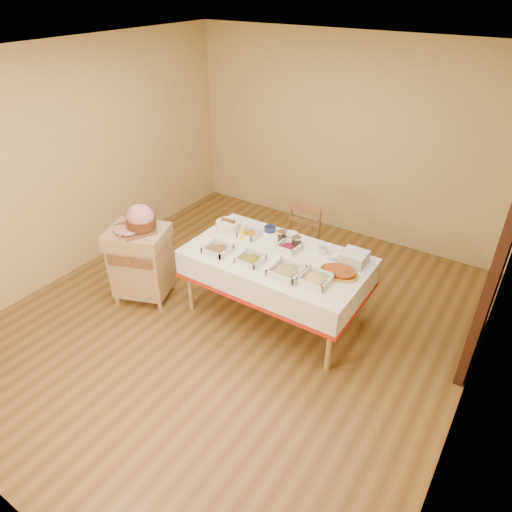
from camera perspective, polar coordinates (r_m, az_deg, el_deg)
The scene contains 23 objects.
room_shell at distance 4.22m, azimuth -2.83°, elevation 5.74°, with size 5.00×5.00×5.00m.
doorway at distance 4.44m, azimuth 28.62°, elevation 0.22°, with size 0.09×1.10×2.20m.
dining_table at distance 4.64m, azimuth 2.57°, elevation -1.57°, with size 1.82×1.02×0.76m.
butcher_cart at distance 5.13m, azimuth -14.21°, elevation -0.49°, with size 0.75×0.70×0.86m.
dining_chair at distance 5.27m, azimuth 5.22°, elevation 1.27°, with size 0.42×0.40×0.94m.
ham_on_board at distance 4.88m, azimuth -14.32°, elevation 4.43°, with size 0.43×0.41×0.28m.
serving_dish_a at distance 4.59m, azimuth -4.82°, elevation 0.81°, with size 0.25×0.24×0.11m.
serving_dish_b at distance 4.43m, azimuth -0.69°, elevation -0.41°, with size 0.23×0.23×0.10m.
serving_dish_c at distance 4.25m, azimuth 3.84°, elevation -1.94°, with size 0.29×0.29×0.12m.
serving_dish_d at distance 4.18m, azimuth 7.48°, elevation -2.88°, with size 0.26×0.26×0.10m.
serving_dish_e at distance 4.86m, azimuth -0.88°, elevation 2.73°, with size 0.21×0.20×0.09m.
serving_dish_f at distance 4.64m, azimuth 4.12°, elevation 1.13°, with size 0.22×0.21×0.10m.
small_bowl_left at distance 5.13m, azimuth -3.33°, elevation 4.36°, with size 0.12×0.12×0.05m.
small_bowl_mid at distance 4.97m, azimuth 1.77°, elevation 3.46°, with size 0.13×0.13×0.05m.
small_bowl_right at distance 4.63m, azimuth 8.34°, elevation 0.80°, with size 0.11×0.11×0.06m.
bowl_white_imported at distance 4.89m, azimuth 4.39°, elevation 2.68°, with size 0.14×0.14×0.04m, color silver.
bowl_small_imported at distance 4.56m, azimuth 9.92°, elevation 0.04°, with size 0.16×0.16×0.05m, color silver.
preserve_jar_left at distance 4.75m, azimuth 3.26°, elevation 2.34°, with size 0.10×0.10×0.13m.
preserve_jar_right at distance 4.66m, azimuth 5.05°, elevation 1.61°, with size 0.10×0.10×0.13m.
mustard_bottle at distance 4.79m, azimuth -1.70°, elevation 2.81°, with size 0.05×0.05×0.16m.
bread_basket at distance 4.99m, azimuth -3.48°, elevation 3.82°, with size 0.27×0.27×0.12m.
plate_stack at distance 4.50m, azimuth 12.15°, elevation -0.20°, with size 0.24×0.24×0.11m.
brass_platter at distance 4.33m, azimuth 10.36°, elevation -2.00°, with size 0.36×0.26×0.05m.
Camera 1 is at (2.25, -3.04, 3.17)m, focal length 32.00 mm.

